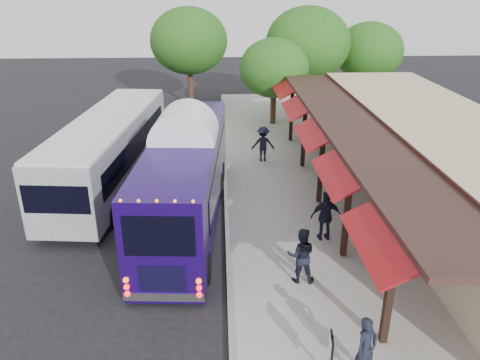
# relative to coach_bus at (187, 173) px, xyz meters

# --- Properties ---
(ground) EXTENTS (90.00, 90.00, 0.00)m
(ground) POSITION_rel_coach_bus_xyz_m (1.45, -3.22, -1.89)
(ground) COLOR black
(ground) RESTS_ON ground
(sidewalk) EXTENTS (10.00, 40.00, 0.15)m
(sidewalk) POSITION_rel_coach_bus_xyz_m (6.45, 0.78, -1.82)
(sidewalk) COLOR #9E9B93
(sidewalk) RESTS_ON ground
(curb) EXTENTS (0.20, 40.00, 0.16)m
(curb) POSITION_rel_coach_bus_xyz_m (1.50, 0.78, -1.82)
(curb) COLOR gray
(curb) RESTS_ON ground
(station_shelter) EXTENTS (8.15, 20.00, 3.60)m
(station_shelter) POSITION_rel_coach_bus_xyz_m (9.83, 0.78, -0.04)
(station_shelter) COLOR tan
(station_shelter) RESTS_ON ground
(coach_bus) EXTENTS (3.06, 11.12, 3.52)m
(coach_bus) POSITION_rel_coach_bus_xyz_m (0.00, 0.00, 0.00)
(coach_bus) COLOR #1A064D
(coach_bus) RESTS_ON ground
(city_bus) EXTENTS (3.59, 11.72, 3.10)m
(city_bus) POSITION_rel_coach_bus_xyz_m (-3.58, 3.56, -0.18)
(city_bus) COLOR gray
(city_bus) RESTS_ON ground
(ped_a) EXTENTS (0.69, 0.61, 1.57)m
(ped_a) POSITION_rel_coach_bus_xyz_m (4.44, -8.22, -0.95)
(ped_a) COLOR black
(ped_a) RESTS_ON sidewalk
(ped_b) EXTENTS (0.92, 0.75, 1.75)m
(ped_b) POSITION_rel_coach_bus_xyz_m (3.60, -4.48, -0.86)
(ped_b) COLOR black
(ped_b) RESTS_ON sidewalk
(ped_c) EXTENTS (1.09, 0.52, 1.81)m
(ped_c) POSITION_rel_coach_bus_xyz_m (4.85, -2.08, -0.84)
(ped_c) COLOR black
(ped_c) RESTS_ON sidewalk
(ped_d) EXTENTS (1.15, 0.67, 1.77)m
(ped_d) POSITION_rel_coach_bus_xyz_m (3.39, 5.76, -0.86)
(ped_d) COLOR black
(ped_d) RESTS_ON sidewalk
(sign_board) EXTENTS (0.12, 0.52, 1.15)m
(sign_board) POSITION_rel_coach_bus_xyz_m (3.66, -8.22, -0.96)
(sign_board) COLOR black
(sign_board) RESTS_ON sidewalk
(tree_left) EXTENTS (4.23, 4.23, 5.42)m
(tree_left) POSITION_rel_coach_bus_xyz_m (4.63, 12.47, 1.72)
(tree_left) COLOR #382314
(tree_left) RESTS_ON ground
(tree_mid) EXTENTS (5.54, 5.54, 7.09)m
(tree_mid) POSITION_rel_coach_bus_xyz_m (7.07, 15.05, 2.84)
(tree_mid) COLOR #382314
(tree_mid) RESTS_ON ground
(tree_right) EXTENTS (4.69, 4.69, 6.00)m
(tree_right) POSITION_rel_coach_bus_xyz_m (11.61, 16.44, 2.11)
(tree_right) COLOR #382314
(tree_right) RESTS_ON ground
(tree_far) EXTENTS (5.42, 5.42, 6.94)m
(tree_far) POSITION_rel_coach_bus_xyz_m (-0.80, 17.75, 2.73)
(tree_far) COLOR #382314
(tree_far) RESTS_ON ground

